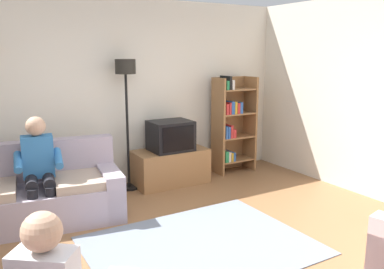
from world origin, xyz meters
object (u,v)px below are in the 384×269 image
at_px(tv, 171,136).
at_px(person_on_couch, 39,166).
at_px(couch, 36,196).
at_px(bookshelf, 231,123).
at_px(tv_stand, 170,167).
at_px(floor_lamp, 126,88).

height_order(tv, person_on_couch, person_on_couch).
distance_m(couch, bookshelf, 3.21).
height_order(tv_stand, tv, tv).
relative_size(tv, bookshelf, 0.38).
distance_m(bookshelf, person_on_couch, 3.16).
height_order(bookshelf, floor_lamp, floor_lamp).
xyz_separation_m(bookshelf, floor_lamp, (-1.78, 0.03, 0.64)).
bearing_deg(person_on_couch, bookshelf, 11.42).
bearing_deg(tv, tv_stand, 90.00).
bearing_deg(tv, couch, -167.98).
bearing_deg(tv, floor_lamp, 168.77).
relative_size(couch, bookshelf, 1.27).
height_order(couch, floor_lamp, floor_lamp).
bearing_deg(bookshelf, person_on_couch, -168.58).
relative_size(couch, floor_lamp, 1.08).
distance_m(bookshelf, floor_lamp, 1.90).
bearing_deg(couch, person_on_couch, -71.32).
bearing_deg(couch, tv_stand, 12.70).
distance_m(tv_stand, person_on_couch, 2.06).
height_order(bookshelf, person_on_couch, bookshelf).
bearing_deg(person_on_couch, tv, 15.29).
relative_size(couch, person_on_couch, 1.61).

